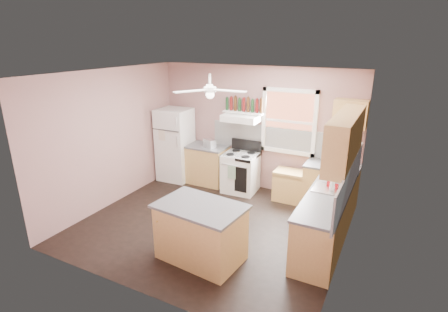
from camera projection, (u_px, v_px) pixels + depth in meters
The scene contains 32 objects.
floor at pixel (212, 225), 6.37m from camera, with size 4.50×4.50×0.00m, color black.
ceiling at pixel (210, 73), 5.50m from camera, with size 4.50×4.50×0.00m, color white.
wall_back at pixel (256, 129), 7.64m from camera, with size 4.50×0.05×2.70m, color #8F6763.
wall_right at pixel (351, 178), 4.95m from camera, with size 0.05×4.00×2.70m, color #8F6763.
wall_left at pixel (111, 138), 6.92m from camera, with size 0.05×4.00×2.70m, color #8F6763.
backsplash_back at pixel (274, 139), 7.47m from camera, with size 2.90×0.03×0.55m, color white.
backsplash_right at pixel (349, 181), 5.28m from camera, with size 0.03×2.60×0.55m, color white.
window_view at pixel (289, 121), 7.20m from camera, with size 1.00×0.02×1.20m, color brown.
window_frame at pixel (289, 122), 7.18m from camera, with size 1.16×0.07×1.36m, color white.
refrigerator at pixel (175, 145), 8.23m from camera, with size 0.72×0.70×1.70m, color white.
base_cabinet_left at pixel (207, 165), 8.12m from camera, with size 0.90×0.60×0.86m, color #B2884A.
counter_left at pixel (207, 147), 7.98m from camera, with size 0.92×0.62×0.04m, color #4E4E51.
toaster at pixel (210, 143), 7.84m from camera, with size 0.28×0.16×0.18m, color silver.
stove at pixel (241, 173), 7.67m from camera, with size 0.71×0.64×0.86m, color white.
range_hood at pixel (241, 118), 7.42m from camera, with size 0.78×0.50×0.14m, color white.
bottle_shelf at pixel (244, 112), 7.49m from camera, with size 0.90×0.26×0.03m, color white.
cart at pixel (290, 186), 7.24m from camera, with size 0.65×0.43×0.65m, color #B2884A.
base_cabinet_corner at pixel (330, 187), 6.91m from camera, with size 1.00×0.60×0.86m, color #B2884A.
base_cabinet_right at pixel (326, 221), 5.64m from camera, with size 0.60×2.20×0.86m, color #B2884A.
counter_corner at pixel (333, 166), 6.76m from camera, with size 1.02×0.62×0.04m, color #4E4E51.
counter_right at pixel (328, 195), 5.50m from camera, with size 0.62×2.22×0.04m, color #4E4E51.
sink at pixel (330, 190), 5.66m from camera, with size 0.55×0.45×0.03m, color silver.
faucet at pixel (341, 187), 5.57m from camera, with size 0.03×0.03×0.14m, color silver.
upper_cabinet_right at pixel (345, 138), 5.32m from camera, with size 0.33×1.80×0.76m, color #B2884A.
upper_cabinet_corner at pixel (350, 114), 6.46m from camera, with size 0.60×0.33×0.52m, color #B2884A.
paper_towel at pixel (353, 148), 6.64m from camera, with size 0.12×0.12×0.26m, color white.
island at pixel (201, 233), 5.27m from camera, with size 1.22×0.77×0.86m, color #B2884A.
island_top at pixel (200, 206), 5.13m from camera, with size 1.29×0.85×0.04m, color #4E4E51.
ceiling_fan_hub at pixel (210, 89), 5.58m from camera, with size 0.20×0.20×0.08m, color white.
soap_bottle at pixel (332, 184), 5.58m from camera, with size 0.09×0.09×0.22m, color silver.
red_caddy at pixel (333, 184), 5.76m from camera, with size 0.18×0.12×0.10m, color red.
wine_bottles at pixel (244, 105), 7.44m from camera, with size 0.86×0.06×0.31m.
Camera 1 is at (2.77, -4.91, 3.22)m, focal length 28.00 mm.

